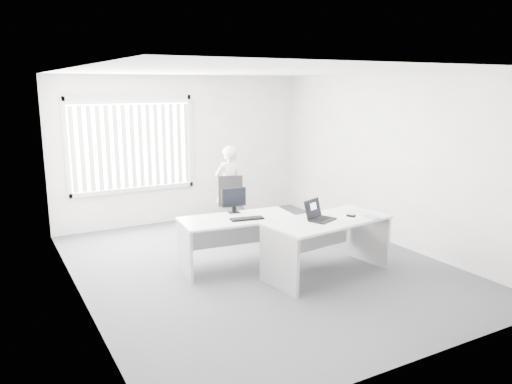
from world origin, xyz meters
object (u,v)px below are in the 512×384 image
laptop (323,211)px  monitor (234,200)px  office_chair (232,217)px  desk_near (327,235)px  person (229,186)px  desk_far (238,232)px

laptop → monitor: 1.40m
office_chair → monitor: bearing=-94.7°
desk_near → office_chair: size_ratio=1.79×
person → laptop: size_ratio=4.31×
person → office_chair: bearing=64.4°
person → monitor: (-0.77, -1.75, 0.17)m
desk_near → desk_far: (-0.95, 0.86, -0.04)m
desk_near → office_chair: 2.40m
laptop → office_chair: bearing=72.4°
person → monitor: bearing=62.0°
desk_near → desk_far: desk_near is taller
desk_near → office_chair: (-0.31, 2.36, -0.26)m
office_chair → person: 0.72m
desk_far → laptop: size_ratio=4.82×
desk_near → person: person is taller
office_chair → monitor: monitor is taller
laptop → monitor: (-0.76, 1.17, -0.01)m
desk_near → person: 2.91m
desk_far → monitor: monitor is taller
office_chair → monitor: size_ratio=2.75×
desk_far → person: size_ratio=1.12×
office_chair → laptop: laptop is taller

